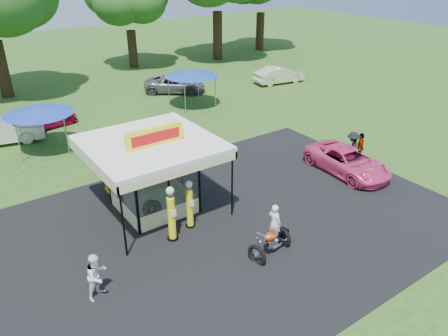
{
  "coord_description": "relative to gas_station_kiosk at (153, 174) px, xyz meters",
  "views": [
    {
      "loc": [
        -9.42,
        -10.99,
        10.76
      ],
      "look_at": [
        1.21,
        4.0,
        1.56
      ],
      "focal_mm": 35.0,
      "sensor_mm": 36.0,
      "label": 1
    }
  ],
  "objects": [
    {
      "name": "spectator_east_b",
      "position": [
        11.84,
        -2.1,
        -0.94
      ],
      "size": [
        1.05,
        0.87,
        1.68
      ],
      "primitive_type": "imported",
      "rotation": [
        0.0,
        0.0,
        3.7
      ],
      "color": "gray",
      "rests_on": "ground"
    },
    {
      "name": "bg_car_b",
      "position": [
        -1.45,
        13.61,
        -1.09
      ],
      "size": [
        5.04,
        2.83,
        1.38
      ],
      "primitive_type": "imported",
      "rotation": [
        0.0,
        0.0,
        1.77
      ],
      "color": "#BE0E3D",
      "rests_on": "ground"
    },
    {
      "name": "gas_station_kiosk",
      "position": [
        0.0,
        0.0,
        0.0
      ],
      "size": [
        5.4,
        5.4,
        4.18
      ],
      "color": "white",
      "rests_on": "ground"
    },
    {
      "name": "motorcycle",
      "position": [
        2.25,
        -5.63,
        -0.91
      ],
      "size": [
        1.95,
        1.19,
        2.23
      ],
      "rotation": [
        0.0,
        0.0,
        0.19
      ],
      "color": "black",
      "rests_on": "ground"
    },
    {
      "name": "ground",
      "position": [
        2.0,
        -4.99,
        -1.78
      ],
      "size": [
        120.0,
        120.0,
        0.0
      ],
      "primitive_type": "plane",
      "color": "#284816",
      "rests_on": "ground"
    },
    {
      "name": "gas_pump_right",
      "position": [
        0.54,
        -2.24,
        -0.71
      ],
      "size": [
        0.42,
        0.42,
        2.25
      ],
      "color": "black",
      "rests_on": "ground"
    },
    {
      "name": "spare_tires",
      "position": [
        -0.44,
        -0.57,
        -1.37
      ],
      "size": [
        1.05,
        0.77,
        0.85
      ],
      "rotation": [
        0.0,
        0.0,
        0.25
      ],
      "color": "black",
      "rests_on": "ground"
    },
    {
      "name": "pink_sedan",
      "position": [
        10.08,
        -2.7,
        -1.1
      ],
      "size": [
        2.55,
        5.05,
        1.37
      ],
      "primitive_type": "imported",
      "rotation": [
        0.0,
        0.0,
        -0.06
      ],
      "color": "#EC407E",
      "rests_on": "ground"
    },
    {
      "name": "gas_pump_left",
      "position": [
        -0.54,
        -2.62,
        -0.59
      ],
      "size": [
        0.46,
        0.46,
        2.48
      ],
      "color": "black",
      "rests_on": "ground"
    },
    {
      "name": "a_frame_sign",
      "position": [
        9.88,
        -4.12,
        -1.31
      ],
      "size": [
        0.56,
        0.58,
        0.92
      ],
      "rotation": [
        0.0,
        0.0,
        -0.26
      ],
      "color": "#593819",
      "rests_on": "ground"
    },
    {
      "name": "tent_east",
      "position": [
        9.25,
        11.73,
        0.77
      ],
      "size": [
        4.03,
        4.03,
        2.82
      ],
      "rotation": [
        0.0,
        0.0,
        -0.04
      ],
      "color": "gray",
      "rests_on": "ground"
    },
    {
      "name": "asphalt_apron",
      "position": [
        2.0,
        -2.99,
        -1.76
      ],
      "size": [
        20.0,
        14.0,
        0.04
      ],
      "primitive_type": "cube",
      "color": "black",
      "rests_on": "ground"
    },
    {
      "name": "spectator_east_a",
      "position": [
        11.07,
        -2.15,
        -0.82
      ],
      "size": [
        1.4,
        1.36,
        1.92
      ],
      "primitive_type": "imported",
      "rotation": [
        0.0,
        0.0,
        3.87
      ],
      "color": "black",
      "rests_on": "ground"
    },
    {
      "name": "bg_car_d",
      "position": [
        9.96,
        15.67,
        -1.09
      ],
      "size": [
        5.39,
        4.87,
        1.39
      ],
      "primitive_type": "imported",
      "rotation": [
        0.0,
        0.0,
        0.92
      ],
      "color": "#5B5B5D",
      "rests_on": "ground"
    },
    {
      "name": "bg_car_a",
      "position": [
        -4.15,
        12.36,
        -0.97
      ],
      "size": [
        5.17,
        2.76,
        1.62
      ],
      "primitive_type": "imported",
      "rotation": [
        0.0,
        0.0,
        1.35
      ],
      "color": "silver",
      "rests_on": "ground"
    },
    {
      "name": "kiosk_car",
      "position": [
        -0.0,
        2.21,
        -1.3
      ],
      "size": [
        2.82,
        1.13,
        0.96
      ],
      "primitive_type": "imported",
      "rotation": [
        0.0,
        0.0,
        1.57
      ],
      "color": "yellow",
      "rests_on": "ground"
    },
    {
      "name": "tent_west",
      "position": [
        -2.29,
        9.75,
        0.71
      ],
      "size": [
        3.94,
        3.94,
        2.75
      ],
      "rotation": [
        0.0,
        0.0,
        -0.24
      ],
      "color": "gray",
      "rests_on": "ground"
    },
    {
      "name": "spectator_west",
      "position": [
        -4.23,
        -4.04,
        -0.92
      ],
      "size": [
        1.05,
        0.97,
        1.73
      ],
      "primitive_type": "imported",
      "rotation": [
        0.0,
        0.0,
        0.47
      ],
      "color": "white",
      "rests_on": "ground"
    },
    {
      "name": "oak_far_d",
      "position": [
        10.9,
        25.82,
        4.67
      ],
      "size": [
        8.5,
        8.5,
        10.12
      ],
      "color": "black",
      "rests_on": "ground"
    },
    {
      "name": "bg_car_e",
      "position": [
        19.02,
        12.75,
        -1.03
      ],
      "size": [
        4.79,
        2.29,
        1.51
      ],
      "primitive_type": "imported",
      "rotation": [
        0.0,
        0.0,
        1.42
      ],
      "color": "beige",
      "rests_on": "ground"
    }
  ]
}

